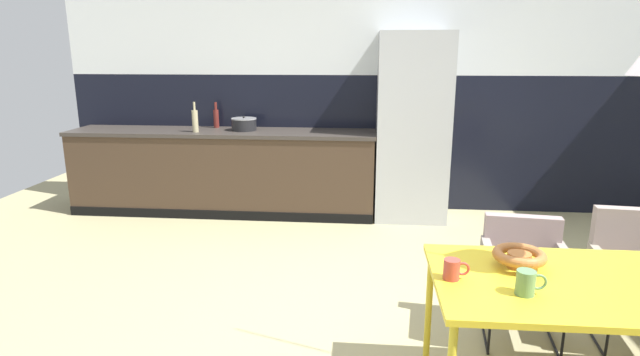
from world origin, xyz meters
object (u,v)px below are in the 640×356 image
(dining_table, at_px, (631,292))
(fruit_bowl, at_px, (519,256))
(mug_short_terracotta, at_px, (452,269))
(armchair_near_window, at_px, (524,261))
(refrigerator_column, at_px, (412,128))
(bottle_wine_green, at_px, (216,117))
(cooking_pot, at_px, (244,124))
(armchair_corner_seat, at_px, (636,263))
(mug_wide_latte, at_px, (527,283))
(bottle_oil_tall, at_px, (195,121))

(dining_table, height_order, fruit_bowl, fruit_bowl)
(mug_short_terracotta, bearing_deg, armchair_near_window, 54.26)
(armchair_near_window, bearing_deg, refrigerator_column, -71.41)
(bottle_wine_green, bearing_deg, refrigerator_column, -5.49)
(refrigerator_column, height_order, cooking_pot, refrigerator_column)
(armchair_corner_seat, xyz_separation_m, bottle_wine_green, (-3.31, 2.51, 0.53))
(mug_wide_latte, distance_m, mug_short_terracotta, 0.31)
(armchair_near_window, xyz_separation_m, bottle_wine_green, (-2.64, 2.54, 0.53))
(armchair_corner_seat, relative_size, bottle_oil_tall, 2.53)
(mug_wide_latte, bearing_deg, refrigerator_column, 93.77)
(bottle_wine_green, bearing_deg, mug_wide_latte, -55.61)
(armchair_corner_seat, relative_size, mug_short_terracotta, 6.76)
(armchair_corner_seat, xyz_separation_m, fruit_bowl, (-0.90, -0.66, 0.28))
(dining_table, distance_m, armchair_near_window, 0.82)
(armchair_near_window, height_order, bottle_wine_green, bottle_wine_green)
(refrigerator_column, bearing_deg, cooking_pot, 178.96)
(fruit_bowl, distance_m, bottle_oil_tall, 3.81)
(mug_wide_latte, xyz_separation_m, cooking_pot, (-2.01, 3.28, 0.20))
(fruit_bowl, distance_m, mug_short_terracotta, 0.38)
(refrigerator_column, distance_m, fruit_bowl, 2.97)
(mug_wide_latte, xyz_separation_m, bottle_oil_tall, (-2.49, 3.11, 0.25))
(fruit_bowl, distance_m, cooking_pot, 3.63)
(mug_short_terracotta, xyz_separation_m, bottle_oil_tall, (-2.20, 2.99, 0.26))
(refrigerator_column, xyz_separation_m, bottle_oil_tall, (-2.28, -0.13, 0.07))
(mug_short_terracotta, bearing_deg, mug_wide_latte, -23.41)
(armchair_corner_seat, relative_size, fruit_bowl, 3.19)
(bottle_oil_tall, height_order, bottle_wine_green, bottle_oil_tall)
(mug_wide_latte, height_order, cooking_pot, cooking_pot)
(armchair_near_window, distance_m, mug_short_terracotta, 1.01)
(dining_table, xyz_separation_m, bottle_oil_tall, (-3.00, 2.96, 0.35))
(fruit_bowl, distance_m, bottle_wine_green, 3.99)
(refrigerator_column, bearing_deg, bottle_oil_tall, -176.65)
(mug_wide_latte, bearing_deg, bottle_wine_green, 124.39)
(bottle_oil_tall, distance_m, bottle_wine_green, 0.36)
(dining_table, xyz_separation_m, mug_short_terracotta, (-0.80, -0.03, 0.09))
(refrigerator_column, xyz_separation_m, armchair_corner_seat, (1.16, -2.30, -0.47))
(fruit_bowl, height_order, bottle_wine_green, bottle_wine_green)
(dining_table, bearing_deg, bottle_wine_green, 131.08)
(mug_short_terracotta, bearing_deg, bottle_oil_tall, 126.38)
(mug_short_terracotta, distance_m, bottle_oil_tall, 3.72)
(cooking_pot, xyz_separation_m, bottle_wine_green, (-0.36, 0.17, 0.05))
(armchair_near_window, bearing_deg, fruit_bowl, 76.48)
(fruit_bowl, bearing_deg, mug_short_terracotta, -154.10)
(refrigerator_column, xyz_separation_m, dining_table, (0.73, -3.09, -0.29))
(fruit_bowl, relative_size, mug_short_terracotta, 2.12)
(mug_wide_latte, xyz_separation_m, bottle_wine_green, (-2.36, 3.45, 0.24))
(refrigerator_column, height_order, mug_short_terracotta, refrigerator_column)
(dining_table, bearing_deg, armchair_near_window, 106.81)
(mug_wide_latte, xyz_separation_m, mug_short_terracotta, (-0.29, 0.12, -0.01))
(armchair_corner_seat, xyz_separation_m, cooking_pot, (-2.95, 2.33, 0.48))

